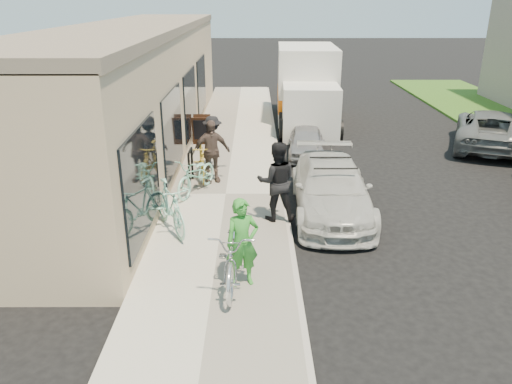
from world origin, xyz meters
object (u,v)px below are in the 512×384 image
object	(u,v)px
cruiser_bike_a	(170,207)
woman_rider	(242,243)
sedan_white	(331,188)
moving_truck	(307,90)
bike_rack	(190,163)
sedan_silver	(306,142)
sandwich_board	(201,130)
far_car_gray	(490,129)
man_standing	(276,181)
bystander_a	(213,142)
cruiser_bike_c	(202,161)
tandem_bike	(234,253)
bystander_b	(211,151)
cruiser_bike_b	(197,175)

from	to	relation	value
cruiser_bike_a	woman_rider	bearing A→B (deg)	-81.22
sedan_white	moving_truck	world-z (taller)	moving_truck
bike_rack	moving_truck	xyz separation A→B (m)	(4.01, 7.96, 0.66)
bike_rack	sedan_silver	size ratio (longest dim) A/B	0.33
bike_rack	sedan_white	distance (m)	4.09
sedan_white	sedan_silver	xyz separation A→B (m)	(-0.14, 4.78, -0.15)
sandwich_board	far_car_gray	xyz separation A→B (m)	(10.27, 0.03, 0.01)
man_standing	bystander_a	world-z (taller)	man_standing
sandwich_board	cruiser_bike_c	xyz separation A→B (m)	(0.37, -3.66, 0.01)
sedan_white	tandem_bike	bearing A→B (deg)	-120.84
bike_rack	woman_rider	distance (m)	5.56
sedan_silver	bystander_b	size ratio (longest dim) A/B	1.65
bike_rack	moving_truck	world-z (taller)	moving_truck
sedan_silver	man_standing	world-z (taller)	man_standing
cruiser_bike_c	bystander_a	world-z (taller)	bystander_a
sandwich_board	cruiser_bike_a	xyz separation A→B (m)	(0.00, -7.08, 0.04)
sedan_silver	far_car_gray	bearing A→B (deg)	14.17
tandem_bike	bystander_a	size ratio (longest dim) A/B	1.40
tandem_bike	cruiser_bike_a	world-z (taller)	tandem_bike
tandem_bike	woman_rider	bearing A→B (deg)	-25.48
moving_truck	woman_rider	distance (m)	13.52
sedan_silver	bystander_b	bearing A→B (deg)	-130.63
tandem_bike	bystander_a	xyz separation A→B (m)	(-0.90, 6.61, 0.21)
sedan_white	bystander_a	xyz separation A→B (m)	(-3.15, 3.15, 0.30)
sandwich_board	far_car_gray	bearing A→B (deg)	0.66
sandwich_board	sedan_silver	size ratio (longest dim) A/B	0.34
cruiser_bike_a	bike_rack	bearing A→B (deg)	60.84
man_standing	bystander_b	world-z (taller)	man_standing
bike_rack	tandem_bike	size ratio (longest dim) A/B	0.43
bike_rack	cruiser_bike_b	xyz separation A→B (m)	(0.25, -0.76, -0.09)
woman_rider	cruiser_bike_c	xyz separation A→B (m)	(-1.29, 5.68, -0.29)
sedan_silver	woman_rider	bearing A→B (deg)	-98.08
sedan_white	cruiser_bike_c	size ratio (longest dim) A/B	2.58
woman_rider	cruiser_bike_c	world-z (taller)	woman_rider
bystander_a	bystander_b	distance (m)	1.25
far_car_gray	woman_rider	world-z (taller)	woman_rider
woman_rider	cruiser_bike_a	bearing A→B (deg)	109.74
sandwich_board	cruiser_bike_a	distance (m)	7.08
sedan_silver	woman_rider	xyz separation A→B (m)	(-1.97, -8.33, 0.48)
sedan_white	bystander_b	size ratio (longest dim) A/B	2.57
moving_truck	cruiser_bike_a	world-z (taller)	moving_truck
moving_truck	bystander_b	bearing A→B (deg)	-111.43
woman_rider	cruiser_bike_b	world-z (taller)	woman_rider
bike_rack	man_standing	distance (m)	3.39
tandem_bike	cruiser_bike_b	size ratio (longest dim) A/B	1.19
sedan_silver	cruiser_bike_a	distance (m)	7.07
woman_rider	cruiser_bike_a	xyz separation A→B (m)	(-1.66, 2.26, -0.27)
tandem_bike	man_standing	bearing A→B (deg)	74.80
bike_rack	cruiser_bike_a	size ratio (longest dim) A/B	0.52
sedan_silver	cruiser_bike_a	world-z (taller)	cruiser_bike_a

